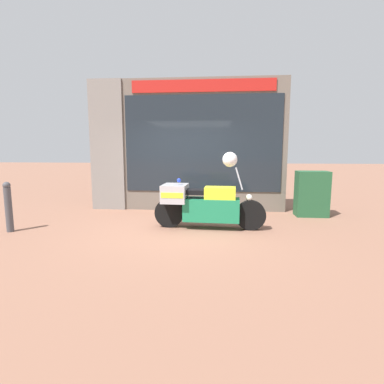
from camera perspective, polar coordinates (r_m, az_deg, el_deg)
name	(u,v)px	position (r m, az deg, el deg)	size (l,w,h in m)	color
ground_plane	(178,227)	(6.67, -2.67, -6.65)	(60.00, 60.00, 0.00)	#8E604C
shop_building	(173,146)	(8.48, -3.68, 8.81)	(5.41, 0.55, 3.59)	#6B6056
window_display	(201,192)	(8.52, 1.79, 0.00)	(4.01, 0.30, 2.09)	slate
paramedic_motorcycle	(202,203)	(6.45, 1.99, -2.17)	(2.40, 0.70, 1.34)	black
utility_cabinet	(312,194)	(8.21, 21.85, -0.32)	(0.78, 0.47, 1.15)	#235633
white_helmet	(230,159)	(6.32, 7.24, 6.17)	(0.31, 0.31, 0.31)	white
street_bollard	(8,206)	(7.24, -31.59, -2.31)	(0.15, 0.15, 1.04)	#47474C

